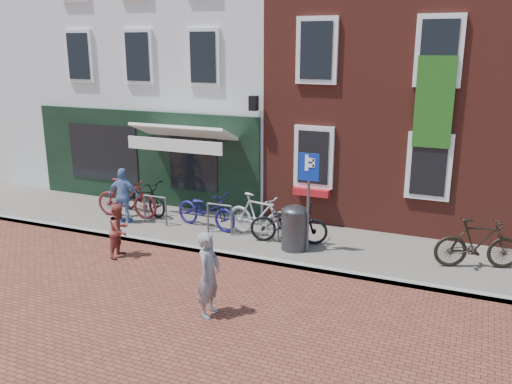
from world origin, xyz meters
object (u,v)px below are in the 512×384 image
at_px(litter_bin, 295,225).
at_px(bicycle_3, 259,216).
at_px(boy, 120,231).
at_px(bicycle_1, 127,198).
at_px(woman, 209,274).
at_px(parking_sign, 309,185).
at_px(bicycle_4, 289,223).
at_px(bicycle_5, 478,243).
at_px(cafe_person, 124,196).
at_px(bicycle_0, 142,197).
at_px(bicycle_2, 206,210).

relative_size(litter_bin, bicycle_3, 0.62).
relative_size(boy, bicycle_1, 0.68).
height_order(woman, bicycle_1, woman).
bearing_deg(boy, parking_sign, -70.12).
height_order(parking_sign, woman, parking_sign).
xyz_separation_m(bicycle_4, bicycle_5, (4.41, 0.15, 0.06)).
height_order(boy, bicycle_1, boy).
distance_m(cafe_person, bicycle_5, 9.20).
xyz_separation_m(bicycle_0, bicycle_4, (4.79, -0.60, 0.00)).
bearing_deg(cafe_person, litter_bin, 170.23).
distance_m(boy, bicycle_1, 2.75).
height_order(litter_bin, bicycle_5, litter_bin).
height_order(bicycle_3, bicycle_4, bicycle_3).
distance_m(bicycle_3, bicycle_5, 5.27).
bearing_deg(woman, bicycle_3, 7.52).
bearing_deg(bicycle_1, bicycle_5, -95.97).
bearing_deg(bicycle_2, bicycle_4, -83.48).
distance_m(bicycle_0, bicycle_1, 0.53).
xyz_separation_m(bicycle_0, bicycle_5, (9.20, -0.45, 0.06)).
xyz_separation_m(cafe_person, bicycle_5, (9.19, 0.45, -0.21)).
height_order(litter_bin, bicycle_4, litter_bin).
xyz_separation_m(boy, cafe_person, (-1.26, 1.90, 0.23)).
bearing_deg(parking_sign, cafe_person, 178.86).
bearing_deg(bicycle_0, bicycle_3, -81.82).
xyz_separation_m(cafe_person, bicycle_3, (3.91, 0.39, -0.21)).
bearing_deg(parking_sign, bicycle_1, 174.66).
distance_m(parking_sign, woman, 3.76).
xyz_separation_m(parking_sign, bicycle_3, (-1.48, 0.50, -1.08)).
distance_m(bicycle_1, bicycle_3, 4.14).
relative_size(bicycle_0, bicycle_4, 1.00).
height_order(bicycle_0, bicycle_2, same).
relative_size(cafe_person, bicycle_5, 0.82).
distance_m(bicycle_0, bicycle_4, 4.83).
xyz_separation_m(woman, bicycle_4, (0.17, 3.96, -0.21)).
relative_size(bicycle_2, bicycle_5, 1.03).
height_order(bicycle_2, bicycle_4, same).
height_order(woman, bicycle_5, woman).
bearing_deg(bicycle_0, parking_sign, -84.99).
distance_m(boy, cafe_person, 2.29).
bearing_deg(litter_bin, bicycle_2, 168.15).
xyz_separation_m(parking_sign, boy, (-4.13, -1.79, -1.11)).
bearing_deg(bicycle_0, bicycle_1, 172.60).
xyz_separation_m(litter_bin, bicycle_2, (-2.74, 0.57, -0.10)).
distance_m(parking_sign, boy, 4.64).
relative_size(boy, bicycle_4, 0.66).
xyz_separation_m(bicycle_3, bicycle_5, (5.27, 0.06, 0.00)).
xyz_separation_m(litter_bin, bicycle_4, (-0.28, 0.37, -0.10)).
relative_size(cafe_person, bicycle_2, 0.80).
xyz_separation_m(bicycle_0, bicycle_2, (2.34, -0.39, 0.00)).
relative_size(cafe_person, bicycle_1, 0.82).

